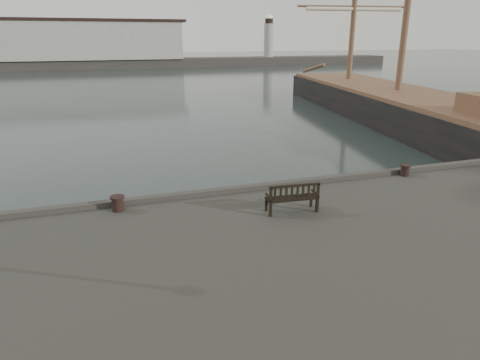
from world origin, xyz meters
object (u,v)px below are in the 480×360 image
(bench, at_px, (292,203))
(tall_ship_main, at_px, (395,112))
(bollard_left, at_px, (118,203))
(bollard_right, at_px, (405,170))

(bench, relative_size, tall_ship_main, 0.04)
(bollard_left, height_order, bollard_right, bollard_left)
(bench, relative_size, bollard_left, 3.48)
(bench, xyz_separation_m, bollard_left, (-5.12, 1.81, -0.06))
(bench, bearing_deg, bollard_left, 165.45)
(bollard_left, relative_size, bollard_right, 1.09)
(bench, xyz_separation_m, tall_ship_main, (18.70, 19.15, -1.14))
(bollard_left, xyz_separation_m, tall_ship_main, (23.82, 17.34, -1.08))
(tall_ship_main, bearing_deg, bollard_right, -117.44)
(bench, height_order, bollard_left, bench)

